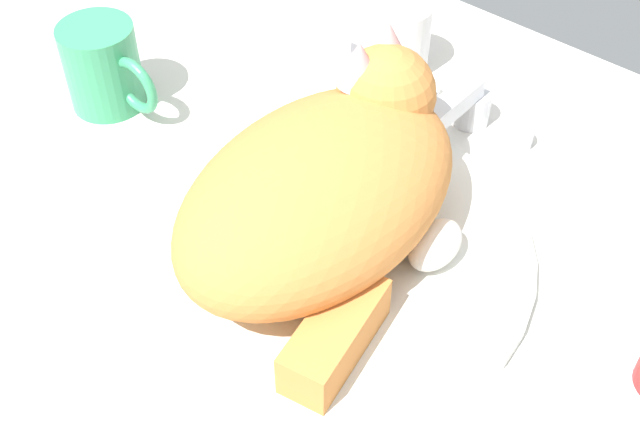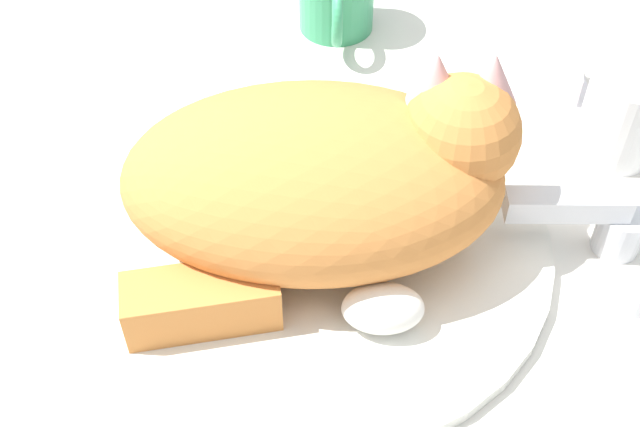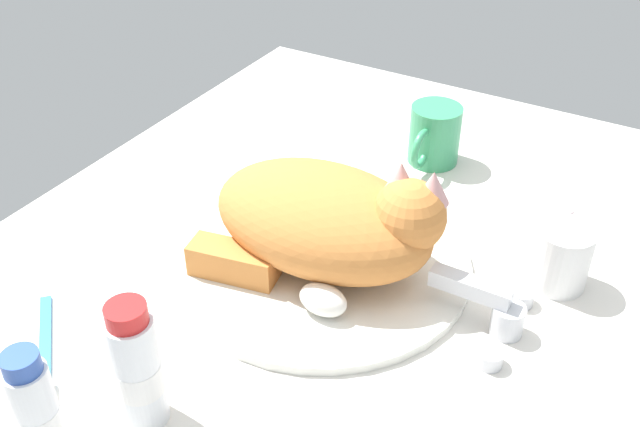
# 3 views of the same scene
# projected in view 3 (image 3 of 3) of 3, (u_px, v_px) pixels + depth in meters

# --- Properties ---
(ground_plane) EXTENTS (1.10, 0.83, 0.03)m
(ground_plane) POSITION_uv_depth(u_px,v_px,m) (322.00, 275.00, 0.90)
(ground_plane) COLOR silver
(sink_basin) EXTENTS (0.36, 0.36, 0.01)m
(sink_basin) POSITION_uv_depth(u_px,v_px,m) (322.00, 262.00, 0.89)
(sink_basin) COLOR silver
(sink_basin) RESTS_ON ground_plane
(faucet) EXTENTS (0.14, 0.11, 0.06)m
(faucet) POSITION_uv_depth(u_px,v_px,m) (495.00, 311.00, 0.79)
(faucet) COLOR silver
(faucet) RESTS_ON ground_plane
(cat) EXTENTS (0.19, 0.28, 0.14)m
(cat) POSITION_uv_depth(u_px,v_px,m) (330.00, 220.00, 0.84)
(cat) COLOR #D17F3D
(cat) RESTS_ON sink_basin
(coffee_mug) EXTENTS (0.12, 0.07, 0.09)m
(coffee_mug) POSITION_uv_depth(u_px,v_px,m) (434.00, 135.00, 1.06)
(coffee_mug) COLOR #389966
(coffee_mug) RESTS_ON ground_plane
(rinse_cup) EXTENTS (0.07, 0.07, 0.08)m
(rinse_cup) POSITION_uv_depth(u_px,v_px,m) (561.00, 257.00, 0.84)
(rinse_cup) COLOR white
(rinse_cup) RESTS_ON ground_plane
(soap_dish) EXTENTS (0.09, 0.06, 0.01)m
(soap_dish) POSITION_uv_depth(u_px,v_px,m) (542.00, 234.00, 0.93)
(soap_dish) COLOR white
(soap_dish) RESTS_ON ground_plane
(soap_bar) EXTENTS (0.07, 0.06, 0.03)m
(soap_bar) POSITION_uv_depth(u_px,v_px,m) (545.00, 222.00, 0.92)
(soap_bar) COLOR silver
(soap_bar) RESTS_ON soap_dish
(toothpaste_bottle) EXTENTS (0.04, 0.04, 0.14)m
(toothpaste_bottle) POSITION_uv_depth(u_px,v_px,m) (137.00, 368.00, 0.66)
(toothpaste_bottle) COLOR white
(toothpaste_bottle) RESTS_ON ground_plane
(mouthwash_bottle) EXTENTS (0.04, 0.04, 0.13)m
(mouthwash_bottle) POSITION_uv_depth(u_px,v_px,m) (38.00, 413.00, 0.63)
(mouthwash_bottle) COLOR white
(mouthwash_bottle) RESTS_ON ground_plane
(toothbrush) EXTENTS (0.12, 0.12, 0.02)m
(toothbrush) POSITION_uv_depth(u_px,v_px,m) (44.00, 349.00, 0.77)
(toothbrush) COLOR #388CD8
(toothbrush) RESTS_ON ground_plane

